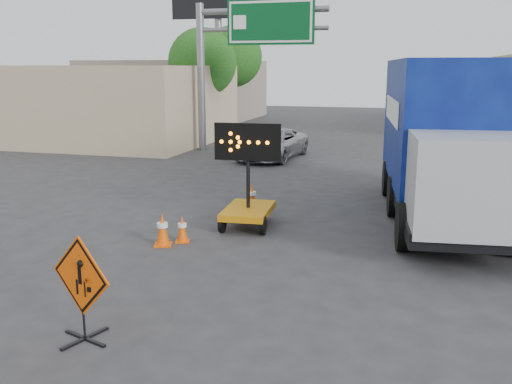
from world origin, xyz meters
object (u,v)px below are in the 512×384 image
at_px(box_truck, 447,148).
at_px(construction_sign, 81,286).
at_px(pickup_truck, 272,144).
at_px(arrow_board, 248,204).

bearing_deg(box_truck, construction_sign, -127.90).
bearing_deg(construction_sign, pickup_truck, 114.00).
bearing_deg(arrow_board, box_truck, 20.74).
height_order(construction_sign, pickup_truck, construction_sign).
bearing_deg(arrow_board, pickup_truck, 97.14).
xyz_separation_m(construction_sign, box_truck, (5.24, 8.75, 1.03)).
xyz_separation_m(construction_sign, arrow_board, (0.53, 6.53, -0.25)).
distance_m(construction_sign, box_truck, 10.25).
relative_size(pickup_truck, box_truck, 0.52).
bearing_deg(arrow_board, construction_sign, -99.08).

